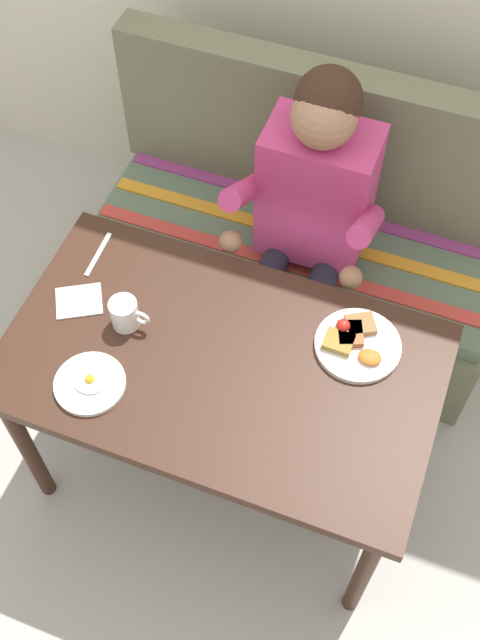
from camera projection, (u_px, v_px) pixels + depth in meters
ground_plane at (225, 467)px, 2.74m from camera, size 8.00×8.00×0.00m
table at (221, 375)px, 2.20m from camera, size 1.20×0.70×0.73m
couch at (299, 249)px, 2.86m from camera, size 1.44×0.56×1.00m
person at (309, 212)px, 2.41m from camera, size 0.45×0.61×1.21m
plate_breakfast at (356, 342)px, 2.15m from camera, size 0.24×0.24×0.05m
plate_eggs at (90, 383)px, 2.08m from camera, size 0.19×0.19×0.04m
coffee_mug at (125, 313)px, 2.16m from camera, size 0.12×0.08×0.09m
napkin at (79, 301)px, 2.24m from camera, size 0.17×0.16×0.01m
fork at (98, 254)px, 2.33m from camera, size 0.02×0.17×0.00m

